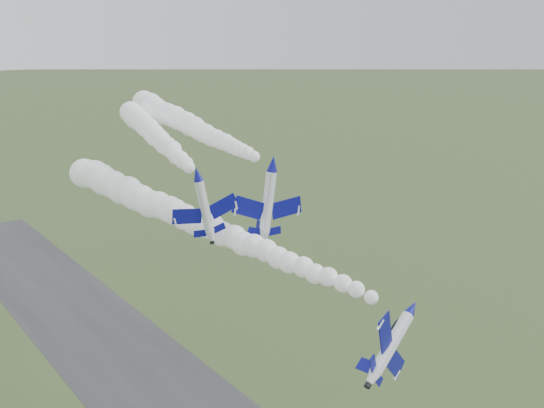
{
  "coord_description": "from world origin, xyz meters",
  "views": [
    {
      "loc": [
        -42.57,
        -51.3,
        63.21
      ],
      "look_at": [
        9.07,
        14.89,
        38.98
      ],
      "focal_mm": 40.0,
      "sensor_mm": 36.0,
      "label": 1
    }
  ],
  "objects": [
    {
      "name": "jet_lead",
      "position": [
        10.8,
        -10.01,
        31.45
      ],
      "size": [
        5.61,
        12.52,
        9.08
      ],
      "rotation": [
        0.0,
        1.06,
        0.23
      ],
      "color": "white"
    },
    {
      "name": "jet_pair_right",
      "position": [
        11.5,
        17.72,
        44.13
      ],
      "size": [
        11.78,
        14.05,
        3.65
      ],
      "rotation": [
        0.0,
        0.14,
        -0.16
      ],
      "color": "white"
    },
    {
      "name": "smoke_trail_jet_pair_right",
      "position": [
        16.85,
        51.46,
        45.35
      ],
      "size": [
        15.35,
        61.4,
        5.49
      ],
      "primitive_type": null,
      "rotation": [
        0.0,
        0.0,
        -0.16
      ],
      "color": "white"
    },
    {
      "name": "smoke_trail_jet_pair_left",
      "position": [
        7.78,
        47.96,
        44.88
      ],
      "size": [
        21.01,
        52.99,
        4.74
      ],
      "primitive_type": null,
      "rotation": [
        0.0,
        0.0,
        -0.31
      ],
      "color": "white"
    },
    {
      "name": "smoke_trail_jet_lead",
      "position": [
        3.97,
        26.94,
        34.13
      ],
      "size": [
        21.0,
        68.9,
        5.52
      ],
      "primitive_type": null,
      "rotation": [
        0.0,
        0.0,
        0.23
      ],
      "color": "white"
    },
    {
      "name": "jet_pair_left",
      "position": [
        -0.6,
        19.3,
        44.02
      ],
      "size": [
        9.66,
        11.38,
        3.19
      ],
      "rotation": [
        0.0,
        -0.18,
        -0.31
      ],
      "color": "white"
    }
  ]
}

